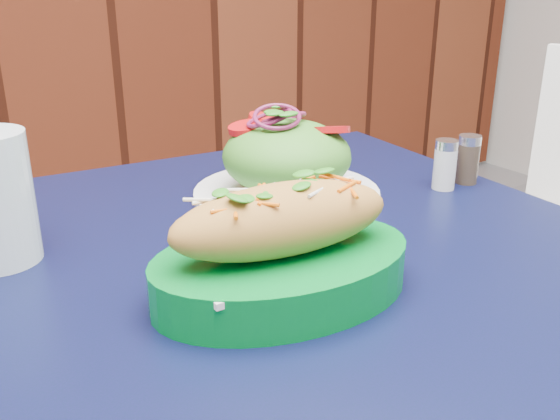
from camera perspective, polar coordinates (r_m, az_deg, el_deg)
cafe_table at (r=0.69m, az=-1.29°, el=-11.19°), size 0.86×0.86×0.75m
banh_mi_basket at (r=0.56m, az=0.22°, el=-3.68°), size 0.26×0.19×0.11m
salad_plate at (r=0.80m, az=0.62°, el=4.32°), size 0.24×0.24×0.12m
salt_shaker at (r=0.87m, az=14.85°, el=4.03°), size 0.03×0.03×0.07m
pepper_shaker at (r=0.90m, az=16.80°, el=4.45°), size 0.03×0.03×0.07m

